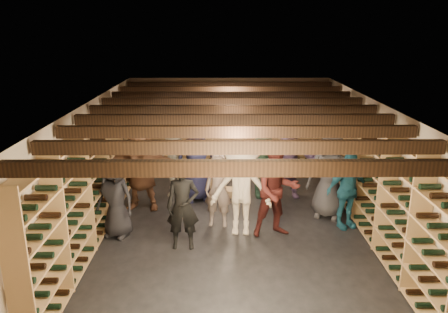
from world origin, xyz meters
name	(u,v)px	position (x,y,z in m)	size (l,w,h in m)	color
ground	(233,219)	(0.00, 0.00, 0.00)	(8.00, 8.00, 0.00)	black
walls	(233,163)	(0.00, 0.00, 1.20)	(5.52, 8.02, 2.40)	#B7A58E
ceiling	(233,103)	(0.00, 0.00, 2.40)	(5.50, 8.00, 0.01)	beige
ceiling_joists	(233,110)	(0.00, 0.00, 2.26)	(5.40, 7.12, 0.18)	black
wine_rack_left	(102,170)	(-2.57, 0.00, 1.08)	(0.32, 7.50, 2.15)	tan
wine_rack_right	(363,169)	(2.57, 0.00, 1.08)	(0.32, 7.50, 2.15)	tan
wine_rack_back	(229,126)	(0.00, 3.83, 1.07)	(4.70, 0.30, 2.15)	tan
crate_stack_left	(215,182)	(-0.38, 1.30, 0.34)	(0.52, 0.36, 0.68)	tan
crate_stack_right	(197,185)	(-0.80, 1.30, 0.26)	(0.59, 0.50, 0.51)	tan
crate_loose	(224,192)	(-0.16, 1.30, 0.09)	(0.50, 0.33, 0.17)	tan
person_0	(115,198)	(-2.18, -0.68, 0.75)	(0.74, 0.48, 1.50)	black
person_1	(183,206)	(-0.90, -1.14, 0.78)	(0.57, 0.37, 1.57)	black
person_3	(241,189)	(0.13, -0.59, 0.88)	(1.14, 0.66, 1.77)	beige
person_4	(347,190)	(2.18, -0.34, 0.76)	(0.90, 0.37, 1.53)	#1D5871
person_5	(141,167)	(-1.93, 0.61, 0.93)	(1.73, 0.55, 1.87)	brown
person_6	(196,159)	(-0.78, 1.10, 0.95)	(0.93, 0.60, 1.90)	#1D1E42
person_7	(218,189)	(-0.29, -0.24, 0.75)	(0.55, 0.36, 1.50)	gray
person_8	(277,190)	(0.79, -0.67, 0.89)	(0.87, 0.68, 1.79)	#451816
person_9	(174,160)	(-1.30, 1.30, 0.88)	(1.14, 0.65, 1.76)	#ABAA9B
person_10	(263,160)	(0.71, 1.30, 0.87)	(1.01, 0.42, 1.73)	#2C513E
person_11	(287,159)	(1.26, 1.30, 0.89)	(1.64, 0.52, 1.77)	slate
person_12	(330,174)	(1.96, 0.17, 0.92)	(0.90, 0.58, 1.83)	#333338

